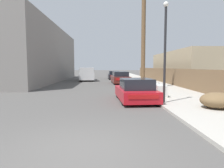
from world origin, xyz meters
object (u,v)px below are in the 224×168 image
object	(u,v)px
car_parked_mid	(120,78)
utility_pole	(143,32)
discarded_fridge	(159,90)
parked_sports_car_red	(135,91)
brush_pile	(217,100)
pickup_truck	(87,74)
car_parked_far	(114,75)
street_lamp	(165,45)

from	to	relation	value
car_parked_mid	utility_pole	bearing A→B (deg)	-80.45
discarded_fridge	parked_sports_car_red	world-z (taller)	parked_sports_car_red
utility_pole	car_parked_mid	bearing A→B (deg)	102.32
car_parked_mid	utility_pole	distance (m)	7.85
parked_sports_car_red	utility_pole	size ratio (longest dim) A/B	0.46
parked_sports_car_red	car_parked_mid	bearing A→B (deg)	86.94
brush_pile	pickup_truck	bearing A→B (deg)	111.33
parked_sports_car_red	car_parked_far	world-z (taller)	parked_sports_car_red
car_parked_mid	pickup_truck	world-z (taller)	pickup_truck
street_lamp	discarded_fridge	bearing A→B (deg)	81.33
parked_sports_car_red	street_lamp	size ratio (longest dim) A/B	0.84
parked_sports_car_red	brush_pile	xyz separation A→B (m)	(3.20, -2.63, -0.11)
parked_sports_car_red	car_parked_mid	size ratio (longest dim) A/B	0.88
discarded_fridge	car_parked_mid	bearing A→B (deg)	98.36
utility_pole	brush_pile	size ratio (longest dim) A/B	6.18
parked_sports_car_red	brush_pile	bearing A→B (deg)	-42.40
parked_sports_car_red	utility_pole	world-z (taller)	utility_pole
pickup_truck	discarded_fridge	bearing A→B (deg)	106.41
discarded_fridge	utility_pole	xyz separation A→B (m)	(-0.21, 4.25, 4.27)
car_parked_mid	pickup_truck	distance (m)	6.15
brush_pile	utility_pole	bearing A→B (deg)	102.13
pickup_truck	brush_pile	distance (m)	20.52
street_lamp	brush_pile	world-z (taller)	street_lamp
discarded_fridge	brush_pile	bearing A→B (deg)	-68.63
car_parked_far	pickup_truck	distance (m)	5.48
discarded_fridge	car_parked_far	xyz separation A→B (m)	(-2.03, 19.06, 0.13)
pickup_truck	utility_pole	distance (m)	12.93
parked_sports_car_red	brush_pile	world-z (taller)	parked_sports_car_red
discarded_fridge	pickup_truck	size ratio (longest dim) A/B	0.33
parked_sports_car_red	pickup_truck	xyz separation A→B (m)	(-4.26, 16.48, 0.32)
car_parked_mid	car_parked_far	distance (m)	8.28
parked_sports_car_red	car_parked_far	distance (m)	20.34
parked_sports_car_red	utility_pole	xyz separation A→B (m)	(1.44, 5.53, 4.17)
discarded_fridge	utility_pole	bearing A→B (deg)	92.53
utility_pole	street_lamp	world-z (taller)	utility_pole
parked_sports_car_red	brush_pile	size ratio (longest dim) A/B	2.83
street_lamp	car_parked_mid	bearing A→B (deg)	95.44
parked_sports_car_red	utility_pole	bearing A→B (deg)	72.40
discarded_fridge	utility_pole	world-z (taller)	utility_pole
utility_pole	brush_pile	xyz separation A→B (m)	(1.76, -8.16, -4.28)
discarded_fridge	pickup_truck	world-z (taller)	pickup_truck
discarded_fridge	pickup_truck	distance (m)	16.32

